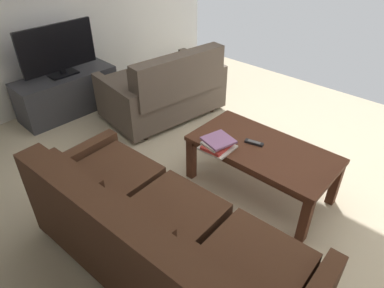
# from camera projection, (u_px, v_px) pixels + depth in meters

# --- Properties ---
(ground_plane) EXTENTS (5.90, 4.86, 0.01)m
(ground_plane) POSITION_uv_depth(u_px,v_px,m) (260.00, 188.00, 3.15)
(ground_plane) COLOR beige
(sofa_main) EXTENTS (2.02, 0.87, 0.83)m
(sofa_main) POSITION_uv_depth(u_px,v_px,m) (158.00, 241.00, 2.20)
(sofa_main) COLOR black
(sofa_main) RESTS_ON ground
(loveseat_near) EXTENTS (1.04, 1.45, 0.85)m
(loveseat_near) POSITION_uv_depth(u_px,v_px,m) (165.00, 89.00, 4.05)
(loveseat_near) COLOR black
(loveseat_near) RESTS_ON ground
(coffee_table) EXTENTS (1.22, 0.63, 0.46)m
(coffee_table) POSITION_uv_depth(u_px,v_px,m) (262.00, 154.00, 2.92)
(coffee_table) COLOR #4C2819
(coffee_table) RESTS_ON ground
(tv_stand) EXTENTS (0.50, 1.19, 0.49)m
(tv_stand) POSITION_uv_depth(u_px,v_px,m) (68.00, 94.00, 4.19)
(tv_stand) COLOR #38383D
(tv_stand) RESTS_ON ground
(flat_tv) EXTENTS (0.21, 0.90, 0.58)m
(flat_tv) POSITION_uv_depth(u_px,v_px,m) (58.00, 50.00, 3.88)
(flat_tv) COLOR black
(flat_tv) RESTS_ON tv_stand
(book_stack) EXTENTS (0.27, 0.28, 0.08)m
(book_stack) POSITION_uv_depth(u_px,v_px,m) (218.00, 144.00, 2.86)
(book_stack) COLOR silver
(book_stack) RESTS_ON coffee_table
(tv_remote) EXTENTS (0.17, 0.08, 0.02)m
(tv_remote) POSITION_uv_depth(u_px,v_px,m) (254.00, 143.00, 2.92)
(tv_remote) COLOR black
(tv_remote) RESTS_ON coffee_table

